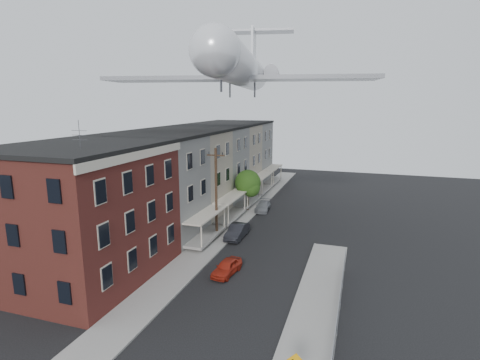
{
  "coord_description": "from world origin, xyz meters",
  "views": [
    {
      "loc": [
        7.7,
        -15.14,
        13.21
      ],
      "look_at": [
        0.55,
        6.71,
        8.48
      ],
      "focal_mm": 28.0,
      "sensor_mm": 36.0,
      "label": 1
    }
  ],
  "objects_px": {
    "car_far": "(263,206)",
    "airplane": "(242,69)",
    "car_near": "(227,267)",
    "car_mid": "(237,231)",
    "street_tree": "(249,184)",
    "utility_pole": "(216,192)"
  },
  "relations": [
    {
      "from": "street_tree",
      "to": "car_near",
      "type": "bearing_deg",
      "value": -78.69
    },
    {
      "from": "street_tree",
      "to": "car_far",
      "type": "height_order",
      "value": "street_tree"
    },
    {
      "from": "car_mid",
      "to": "car_near",
      "type": "bearing_deg",
      "value": -76.94
    },
    {
      "from": "utility_pole",
      "to": "airplane",
      "type": "distance_m",
      "value": 13.84
    },
    {
      "from": "car_near",
      "to": "car_mid",
      "type": "xyz_separation_m",
      "value": [
        -1.8,
        7.92,
        0.1
      ]
    },
    {
      "from": "car_far",
      "to": "airplane",
      "type": "distance_m",
      "value": 16.84
    },
    {
      "from": "street_tree",
      "to": "car_near",
      "type": "height_order",
      "value": "street_tree"
    },
    {
      "from": "car_mid",
      "to": "airplane",
      "type": "bearing_deg",
      "value": 103.96
    },
    {
      "from": "car_far",
      "to": "airplane",
      "type": "height_order",
      "value": "airplane"
    },
    {
      "from": "car_mid",
      "to": "car_far",
      "type": "xyz_separation_m",
      "value": [
        -0.0,
        10.13,
        -0.11
      ]
    },
    {
      "from": "utility_pole",
      "to": "car_mid",
      "type": "xyz_separation_m",
      "value": [
        2.0,
        0.47,
        -3.99
      ]
    },
    {
      "from": "street_tree",
      "to": "car_far",
      "type": "distance_m",
      "value": 3.39
    },
    {
      "from": "car_near",
      "to": "car_mid",
      "type": "relative_size",
      "value": 0.82
    },
    {
      "from": "utility_pole",
      "to": "street_tree",
      "type": "height_order",
      "value": "utility_pole"
    },
    {
      "from": "utility_pole",
      "to": "car_mid",
      "type": "relative_size",
      "value": 2.15
    },
    {
      "from": "street_tree",
      "to": "car_near",
      "type": "relative_size",
      "value": 1.52
    },
    {
      "from": "utility_pole",
      "to": "street_tree",
      "type": "distance_m",
      "value": 10.0
    },
    {
      "from": "street_tree",
      "to": "car_mid",
      "type": "height_order",
      "value": "street_tree"
    },
    {
      "from": "car_near",
      "to": "airplane",
      "type": "xyz_separation_m",
      "value": [
        -3.28,
        13.99,
        16.27
      ]
    },
    {
      "from": "car_far",
      "to": "airplane",
      "type": "bearing_deg",
      "value": -115.16
    },
    {
      "from": "car_near",
      "to": "car_far",
      "type": "height_order",
      "value": "car_near"
    },
    {
      "from": "car_far",
      "to": "airplane",
      "type": "relative_size",
      "value": 0.12
    }
  ]
}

